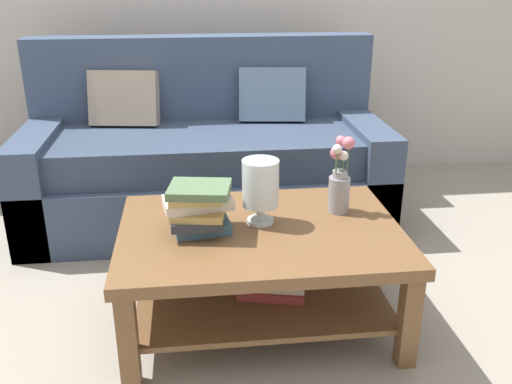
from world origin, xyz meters
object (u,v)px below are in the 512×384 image
at_px(glass_hurricane_vase, 261,185).
at_px(book_stack_main, 199,208).
at_px(flower_pitcher, 340,181).
at_px(coffee_table, 261,254).
at_px(couch, 206,160).

bearing_deg(glass_hurricane_vase, book_stack_main, -166.62).
height_order(glass_hurricane_vase, flower_pitcher, flower_pitcher).
bearing_deg(flower_pitcher, coffee_table, -159.95).
bearing_deg(coffee_table, glass_hurricane_vase, 84.85).
bearing_deg(glass_hurricane_vase, flower_pitcher, 11.89).
height_order(couch, book_stack_main, couch).
bearing_deg(couch, glass_hurricane_vase, -80.05).
bearing_deg(couch, flower_pitcher, -61.85).
distance_m(couch, flower_pitcher, 1.18).
bearing_deg(glass_hurricane_vase, coffee_table, -95.15).
relative_size(couch, coffee_table, 1.80).
relative_size(coffee_table, glass_hurricane_vase, 4.21).
distance_m(couch, glass_hurricane_vase, 1.14).
relative_size(book_stack_main, flower_pitcher, 0.85).
bearing_deg(book_stack_main, coffee_table, 1.07).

